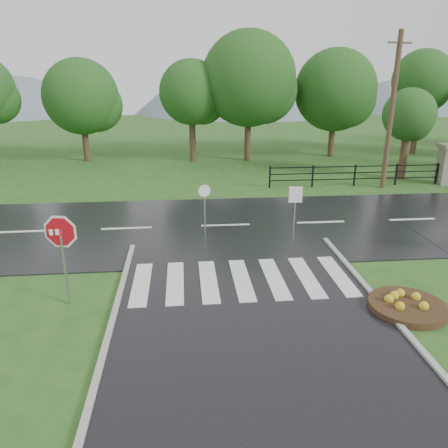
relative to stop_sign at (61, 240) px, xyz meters
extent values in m
plane|color=#28541C|center=(4.86, -4.09, -1.88)|extent=(120.00, 120.00, 0.00)
cube|color=black|center=(4.86, 5.91, -1.88)|extent=(90.00, 8.00, 0.04)
cube|color=silver|center=(1.86, 0.91, -1.82)|extent=(0.50, 2.80, 0.02)
cube|color=silver|center=(2.86, 0.91, -1.82)|extent=(0.50, 2.80, 0.02)
cube|color=silver|center=(3.86, 0.91, -1.82)|extent=(0.50, 2.80, 0.02)
cube|color=silver|center=(4.86, 0.91, -1.82)|extent=(0.50, 2.80, 0.02)
cube|color=silver|center=(5.86, 0.91, -1.82)|extent=(0.50, 2.80, 0.02)
cube|color=silver|center=(6.86, 0.91, -1.82)|extent=(0.50, 2.80, 0.02)
cube|color=silver|center=(7.86, 0.91, -1.82)|extent=(0.50, 2.80, 0.02)
cube|color=gray|center=(17.86, 11.91, -0.88)|extent=(0.80, 0.80, 2.00)
cube|color=black|center=(12.61, 11.91, -1.48)|extent=(9.50, 0.05, 0.05)
cube|color=black|center=(12.61, 11.91, -1.13)|extent=(9.50, 0.05, 0.05)
cube|color=black|center=(12.61, 11.91, -0.78)|extent=(9.50, 0.05, 0.05)
cube|color=black|center=(7.86, 11.91, -1.28)|extent=(0.08, 0.08, 1.20)
cube|color=black|center=(17.36, 11.91, -1.28)|extent=(0.08, 0.08, 1.20)
sphere|color=slate|center=(-23.14, 60.91, -16.28)|extent=(40.00, 40.00, 40.00)
sphere|color=slate|center=(12.86, 60.91, -19.16)|extent=(48.00, 48.00, 48.00)
sphere|color=slate|center=(40.86, 60.91, -14.84)|extent=(36.00, 36.00, 36.00)
cube|color=#939399|center=(0.00, 0.00, -0.88)|extent=(0.06, 0.06, 2.00)
cylinder|color=white|center=(0.00, 0.01, 0.22)|extent=(1.18, 0.26, 1.20)
cylinder|color=#B30C19|center=(0.00, 0.00, 0.22)|extent=(1.03, 0.24, 1.04)
cylinder|color=#332111|center=(9.01, -1.20, -1.78)|extent=(2.01, 2.01, 0.20)
cube|color=#939399|center=(7.16, 3.81, -0.86)|extent=(0.04, 0.04, 2.03)
cube|color=white|center=(7.16, 3.79, -0.01)|extent=(0.48, 0.07, 0.59)
cylinder|color=#939399|center=(3.97, 4.97, -0.94)|extent=(0.06, 0.06, 1.87)
cylinder|color=white|center=(3.97, 4.95, -0.10)|extent=(0.47, 0.07, 0.47)
cylinder|color=#473523|center=(14.03, 11.41, 2.11)|extent=(0.27, 0.27, 7.97)
cube|color=brown|center=(14.03, 11.41, 5.47)|extent=(1.39, 0.45, 0.09)
cylinder|color=#3D2B1C|center=(16.07, 13.41, -0.33)|extent=(0.45, 0.45, 3.09)
sphere|color=#1A4A16|center=(16.07, 13.41, 1.83)|extent=(2.95, 2.95, 2.95)
camera|label=1|loc=(3.21, -10.88, 4.10)|focal=35.00mm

